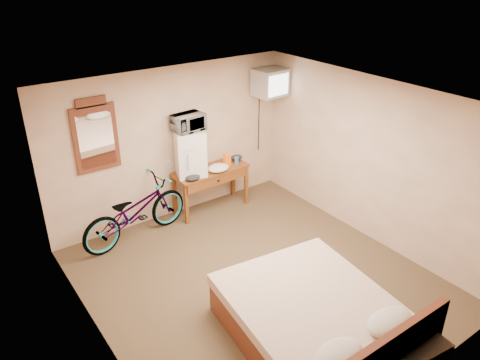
% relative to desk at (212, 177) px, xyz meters
% --- Properties ---
extents(room, '(4.60, 4.64, 2.50)m').
position_rel_desk_xyz_m(room, '(-0.57, -2.00, 0.62)').
color(room, '#433321').
rests_on(room, ground).
extents(desk, '(1.32, 0.54, 0.75)m').
position_rel_desk_xyz_m(desk, '(0.00, 0.00, 0.00)').
color(desk, brown).
rests_on(desk, floor).
extents(mini_fridge, '(0.57, 0.56, 0.76)m').
position_rel_desk_xyz_m(mini_fridge, '(-0.36, 0.07, 0.50)').
color(mini_fridge, white).
rests_on(mini_fridge, desk).
extents(microwave, '(0.52, 0.38, 0.27)m').
position_rel_desk_xyz_m(microwave, '(-0.36, 0.07, 1.02)').
color(microwave, white).
rests_on(microwave, mini_fridge).
extents(snack_bag, '(0.13, 0.08, 0.24)m').
position_rel_desk_xyz_m(snack_bag, '(0.31, -0.02, 0.24)').
color(snack_bag, orange).
rests_on(snack_bag, desk).
extents(blue_cup, '(0.07, 0.07, 0.13)m').
position_rel_desk_xyz_m(blue_cup, '(0.48, -0.04, 0.19)').
color(blue_cup, '#3A74C8').
rests_on(blue_cup, desk).
extents(cloth_cream, '(0.38, 0.29, 0.12)m').
position_rel_desk_xyz_m(cloth_cream, '(0.07, -0.10, 0.18)').
color(cloth_cream, silver).
rests_on(cloth_cream, desk).
extents(cloth_dark_a, '(0.25, 0.19, 0.09)m').
position_rel_desk_xyz_m(cloth_dark_a, '(-0.45, -0.16, 0.17)').
color(cloth_dark_a, black).
rests_on(cloth_dark_a, desk).
extents(cloth_dark_b, '(0.21, 0.17, 0.10)m').
position_rel_desk_xyz_m(cloth_dark_b, '(0.58, 0.09, 0.17)').
color(cloth_dark_b, black).
rests_on(cloth_dark_b, desk).
extents(crt_television, '(0.55, 0.61, 0.46)m').
position_rel_desk_xyz_m(crt_television, '(1.23, 0.02, 1.42)').
color(crt_television, black).
rests_on(crt_television, room).
extents(wall_mirror, '(0.65, 0.04, 1.11)m').
position_rel_desk_xyz_m(wall_mirror, '(-1.77, 0.27, 1.04)').
color(wall_mirror, brown).
rests_on(wall_mirror, room).
extents(bicycle, '(1.88, 0.91, 0.95)m').
position_rel_desk_xyz_m(bicycle, '(-1.45, -0.09, -0.15)').
color(bicycle, black).
rests_on(bicycle, floor).
extents(bed, '(1.94, 2.41, 0.90)m').
position_rel_desk_xyz_m(bed, '(-0.71, -3.37, -0.33)').
color(bed, brown).
rests_on(bed, floor).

